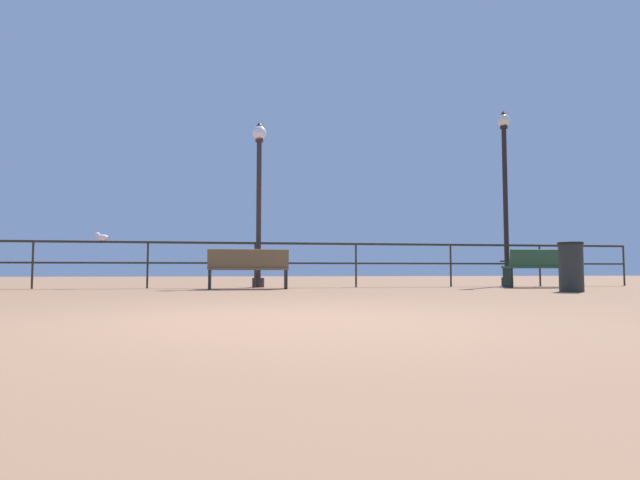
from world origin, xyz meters
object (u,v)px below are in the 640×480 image
Objects in this scene: bench_near_left at (248,267)px; lamppost_right at (505,189)px; seagull_on_rail at (102,237)px; lamppost_center at (259,192)px; bench_near_right at (541,266)px; trash_bin at (571,267)px.

lamppost_right is at bearing 10.12° from bench_near_left.
lamppost_center is at bearing 4.12° from seagull_on_rail.
bench_near_right is at bearing -10.18° from lamppost_center.
lamppost_center reaches higher than bench_near_right.
lamppost_center reaches higher than bench_near_left.
bench_near_left is 2.14m from lamppost_center.
seagull_on_rail is at bearing 163.92° from bench_near_left.
bench_near_right is at bearing 0.03° from bench_near_left.
seagull_on_rail is 9.60m from trash_bin.
bench_near_left is 1.02× the size of bench_near_right.
trash_bin is at bearing -100.99° from lamppost_right.
trash_bin reaches higher than bench_near_right.
bench_near_left is at bearing -179.97° from bench_near_right.
lamppost_center is at bearing 169.82° from bench_near_right.
trash_bin is at bearing -19.17° from seagull_on_rail.
trash_bin is (9.04, -3.14, -0.67)m from seagull_on_rail.
lamppost_right reaches higher than bench_near_right.
bench_near_right is 9.95m from seagull_on_rail.
bench_near_right is (6.71, 0.00, 0.03)m from bench_near_left.
seagull_on_rail is at bearing 160.83° from trash_bin.
lamppost_right is at bearing 79.01° from trash_bin.
bench_near_right is 6.80m from lamppost_center.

